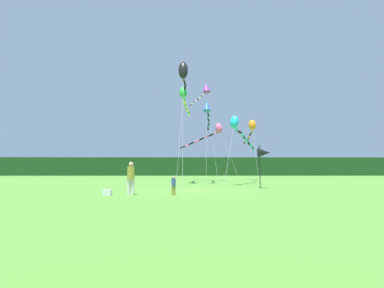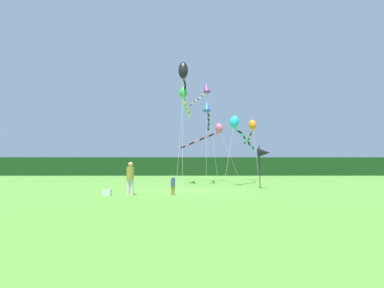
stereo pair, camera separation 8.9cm
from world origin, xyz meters
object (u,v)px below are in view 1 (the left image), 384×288
kite_green (184,96)px  person_child (174,184)px  kite_cyan (238,128)px  kite_orange (252,127)px  cooler_box (108,192)px  kite_rainbow (215,131)px  banner_flag_pole (264,153)px  kite_purple (205,89)px  person_adult (131,176)px  kite_black (183,72)px  kite_blue (207,109)px

kite_green → person_child: bearing=-91.4°
kite_cyan → kite_orange: size_ratio=1.04×
cooler_box → kite_rainbow: kite_rainbow is taller
banner_flag_pole → kite_purple: size_ratio=0.27×
person_adult → cooler_box: (-1.19, -0.23, -0.86)m
cooler_box → kite_black: size_ratio=0.03×
banner_flag_pole → kite_rainbow: 14.02m
kite_cyan → kite_purple: kite_purple is taller
kite_cyan → kite_blue: 4.32m
person_adult → kite_black: 14.24m
kite_blue → kite_green: bearing=160.7°
kite_cyan → kite_black: 7.43m
person_child → kite_purple: kite_purple is taller
kite_cyan → kite_orange: (3.49, 9.77, 1.55)m
person_child → kite_cyan: 11.81m
person_child → kite_green: kite_green is taller
banner_flag_pole → kite_green: kite_green is taller
kite_rainbow → cooler_box: bearing=-112.2°
kite_cyan → kite_blue: bearing=135.4°
kite_green → kite_orange: (8.48, 6.36, -2.30)m
banner_flag_pole → kite_blue: size_ratio=0.39×
kite_purple → kite_cyan: bearing=-72.7°
cooler_box → kite_black: bearing=69.6°
person_adult → kite_purple: (5.16, 17.41, 10.08)m
kite_green → kite_cyan: size_ratio=1.24×
kite_black → kite_blue: kite_black is taller
kite_orange → kite_blue: size_ratio=0.92×
cooler_box → kite_purple: size_ratio=0.03×
kite_rainbow → kite_blue: size_ratio=0.86×
cooler_box → kite_orange: 23.87m
cooler_box → kite_green: (3.87, 12.99, 8.87)m
kite_black → kite_blue: size_ratio=1.40×
kite_green → kite_orange: size_ratio=1.30×
kite_green → kite_rainbow: size_ratio=1.39×
kite_green → kite_black: kite_black is taller
kite_purple → kite_orange: bearing=15.9°
person_adult → kite_rainbow: kite_rainbow is taller
kite_purple → kite_black: kite_purple is taller
kite_green → kite_rainbow: (3.75, 5.71, -2.85)m
cooler_box → person_adult: bearing=10.8°
person_child → kite_cyan: size_ratio=0.13×
banner_flag_pole → kite_rainbow: bearing=100.2°
kite_green → kite_purple: 5.66m
kite_black → person_adult: bearing=-104.8°
kite_blue → kite_rainbow: bearing=78.0°
kite_rainbow → kite_purple: bearing=-140.1°
kite_rainbow → kite_orange: size_ratio=0.93×
person_child → cooler_box: bearing=-179.0°
person_child → cooler_box: (-3.56, -0.06, -0.43)m
kite_cyan → person_adult: bearing=-129.4°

